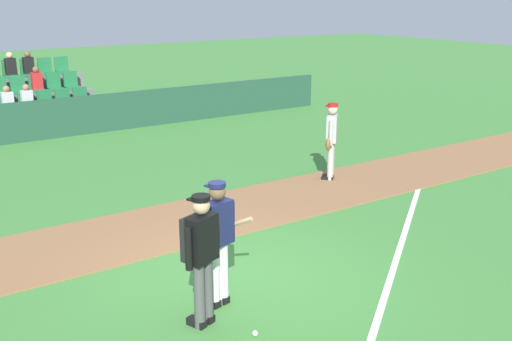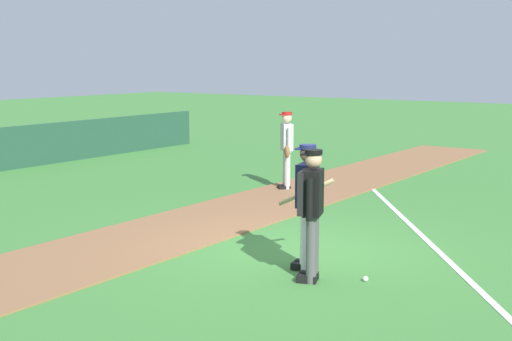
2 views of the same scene
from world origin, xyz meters
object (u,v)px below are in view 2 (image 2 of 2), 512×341
Objects in this scene: runner_grey_jersey at (287,148)px; baseball at (366,279)px; umpire_home_plate at (311,207)px; batter_navy_jersey at (307,201)px.

runner_grey_jersey is 6.79m from baseball.
umpire_home_plate is at bearing 123.43° from baseball.
umpire_home_plate is 6.67m from runner_grey_jersey.
batter_navy_jersey and umpire_home_plate have the same top height.
batter_navy_jersey is 1.00× the size of umpire_home_plate.
umpire_home_plate is 23.78× the size of baseball.
umpire_home_plate is 1.00× the size of runner_grey_jersey.
runner_grey_jersey is at bearing 35.10° from batter_navy_jersey.
runner_grey_jersey is 23.78× the size of baseball.
batter_navy_jersey is 1.00× the size of runner_grey_jersey.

